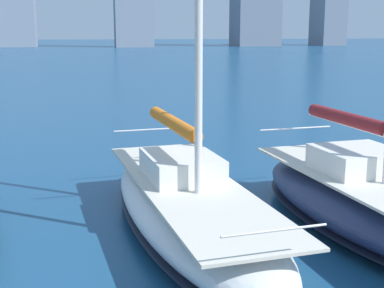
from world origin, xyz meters
name	(u,v)px	position (x,y,z in m)	size (l,w,h in m)	color
sailboat_maroon	(367,199)	(-4.11, -7.22, 0.72)	(3.66, 8.25, 11.59)	navy
sailboat_orange	(188,205)	(-0.01, -7.82, 0.67)	(3.51, 9.66, 10.30)	silver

